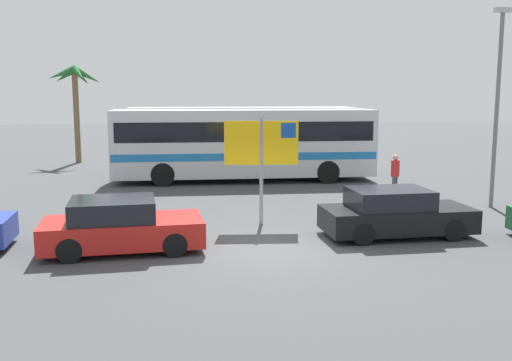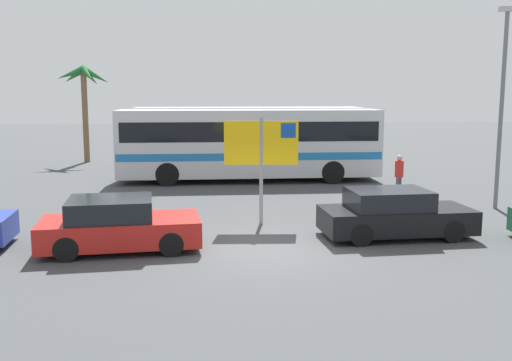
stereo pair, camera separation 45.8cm
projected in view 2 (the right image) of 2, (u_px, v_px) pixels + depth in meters
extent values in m
plane|color=#424447|center=(264.00, 248.00, 14.66)|extent=(120.00, 120.00, 0.00)
cube|color=silver|center=(249.00, 142.00, 25.62)|extent=(11.47, 2.54, 2.90)
cube|color=black|center=(249.00, 130.00, 25.54)|extent=(11.01, 2.57, 0.84)
cube|color=#1E70B7|center=(249.00, 154.00, 25.70)|extent=(11.35, 2.57, 0.32)
cylinder|color=black|center=(322.00, 166.00, 27.25)|extent=(1.00, 0.28, 1.00)
cylinder|color=black|center=(333.00, 172.00, 24.99)|extent=(1.00, 0.28, 1.00)
cylinder|color=black|center=(171.00, 167.00, 26.62)|extent=(1.00, 0.28, 1.00)
cylinder|color=black|center=(167.00, 174.00, 24.36)|extent=(1.00, 0.28, 1.00)
cube|color=silver|center=(249.00, 136.00, 29.46)|extent=(11.47, 2.54, 2.90)
cube|color=black|center=(249.00, 125.00, 29.38)|extent=(11.01, 2.57, 0.84)
cube|color=gold|center=(249.00, 146.00, 29.54)|extent=(11.35, 2.57, 0.32)
cylinder|color=black|center=(313.00, 156.00, 31.09)|extent=(1.00, 0.28, 1.00)
cylinder|color=black|center=(321.00, 162.00, 28.84)|extent=(1.00, 0.28, 1.00)
cylinder|color=black|center=(180.00, 158.00, 30.46)|extent=(1.00, 0.28, 1.00)
cylinder|color=black|center=(178.00, 163.00, 28.21)|extent=(1.00, 0.28, 1.00)
cylinder|color=gray|center=(261.00, 171.00, 17.17)|extent=(0.11, 0.11, 3.20)
cube|color=yellow|center=(261.00, 143.00, 17.04)|extent=(2.20, 0.22, 1.30)
cube|color=#1447A8|center=(288.00, 130.00, 17.00)|extent=(0.44, 0.10, 0.44)
cube|color=black|center=(396.00, 220.00, 15.76)|extent=(4.16, 1.97, 0.64)
cube|color=black|center=(388.00, 199.00, 15.64)|extent=(2.20, 1.72, 0.52)
cylinder|color=black|center=(427.00, 218.00, 16.75)|extent=(0.61, 0.19, 0.60)
cylinder|color=black|center=(453.00, 231.00, 15.19)|extent=(0.61, 0.19, 0.60)
cylinder|color=black|center=(343.00, 221.00, 16.39)|extent=(0.61, 0.19, 0.60)
cylinder|color=black|center=(361.00, 235.00, 14.82)|extent=(0.61, 0.19, 0.60)
cube|color=red|center=(121.00, 231.00, 14.48)|extent=(4.09, 2.22, 0.64)
cube|color=black|center=(110.00, 209.00, 14.35)|extent=(2.20, 1.89, 0.52)
cylinder|color=black|center=(169.00, 228.00, 15.56)|extent=(0.61, 0.22, 0.60)
cylinder|color=black|center=(171.00, 244.00, 13.90)|extent=(0.61, 0.22, 0.60)
cylinder|color=black|center=(75.00, 232.00, 15.11)|extent=(0.61, 0.22, 0.60)
cylinder|color=black|center=(66.00, 249.00, 13.45)|extent=(0.61, 0.22, 0.60)
cylinder|color=#4C4C51|center=(398.00, 188.00, 21.63)|extent=(0.13, 0.13, 0.78)
cylinder|color=#4C4C51|center=(400.00, 187.00, 21.77)|extent=(0.13, 0.13, 0.78)
cylinder|color=red|center=(399.00, 169.00, 21.60)|extent=(0.32, 0.32, 0.62)
sphere|color=tan|center=(400.00, 158.00, 21.53)|extent=(0.21, 0.21, 0.21)
cylinder|color=slate|center=(501.00, 113.00, 19.23)|extent=(0.14, 0.14, 6.51)
cube|color=#B2B2B7|center=(508.00, 9.00, 18.72)|extent=(0.56, 0.20, 0.16)
cylinder|color=brown|center=(85.00, 118.00, 32.43)|extent=(0.32, 0.32, 5.00)
cone|color=#23662D|center=(96.00, 76.00, 32.07)|extent=(1.64, 0.59, 1.14)
cone|color=#23662D|center=(90.00, 77.00, 32.73)|extent=(1.00, 1.64, 1.19)
cone|color=#23662D|center=(74.00, 76.00, 32.42)|extent=(1.58, 1.28, 1.08)
cone|color=#23662D|center=(70.00, 74.00, 31.60)|extent=(1.61, 1.28, 0.96)
cone|color=#23662D|center=(88.00, 74.00, 31.47)|extent=(1.17, 1.64, 1.02)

